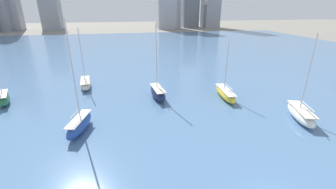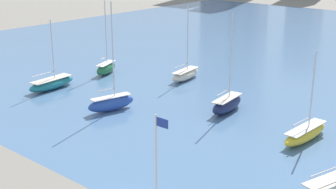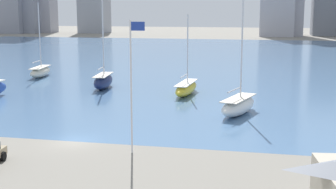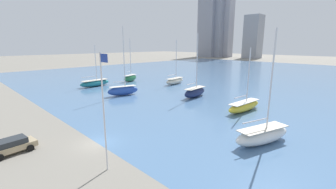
{
  "view_description": "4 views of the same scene",
  "coord_description": "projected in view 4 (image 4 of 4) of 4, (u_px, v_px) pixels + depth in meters",
  "views": [
    {
      "loc": [
        -12.57,
        -12.95,
        16.76
      ],
      "look_at": [
        -6.28,
        19.62,
        3.57
      ],
      "focal_mm": 24.0,
      "sensor_mm": 36.0,
      "label": 1
    },
    {
      "loc": [
        27.26,
        -25.58,
        22.63
      ],
      "look_at": [
        -6.54,
        13.87,
        5.84
      ],
      "focal_mm": 50.0,
      "sensor_mm": 36.0,
      "label": 2
    },
    {
      "loc": [
        16.46,
        -37.82,
        11.81
      ],
      "look_at": [
        5.67,
        13.88,
        1.97
      ],
      "focal_mm": 50.0,
      "sensor_mm": 36.0,
      "label": 3
    },
    {
      "loc": [
        23.45,
        -11.43,
        11.49
      ],
      "look_at": [
        -3.53,
        15.32,
        2.95
      ],
      "focal_mm": 24.0,
      "sensor_mm": 36.0,
      "label": 4
    }
  ],
  "objects": [
    {
      "name": "flag_pole",
      "position": [
        104.0,
        109.0,
        19.71
      ],
      "size": [
        1.24,
        0.14,
        10.88
      ],
      "color": "silver",
      "rests_on": "ground_plane"
    },
    {
      "name": "sailboat_green",
      "position": [
        130.0,
        78.0,
        70.79
      ],
      "size": [
        3.98,
        6.56,
        13.17
      ],
      "rotation": [
        0.0,
        0.0,
        0.36
      ],
      "color": "#236B3D",
      "rests_on": "harbor_water"
    },
    {
      "name": "sailboat_cream",
      "position": [
        175.0,
        81.0,
        65.97
      ],
      "size": [
        3.24,
        8.02,
        12.65
      ],
      "rotation": [
        0.0,
        0.0,
        0.13
      ],
      "color": "beige",
      "rests_on": "harbor_water"
    },
    {
      "name": "ground_plane",
      "position": [
        97.0,
        143.0,
        26.62
      ],
      "size": [
        500.0,
        500.0,
        0.0
      ],
      "primitive_type": "plane",
      "color": "gray"
    },
    {
      "name": "sailboat_white",
      "position": [
        262.0,
        135.0,
        26.45
      ],
      "size": [
        4.66,
        8.52,
        13.21
      ],
      "rotation": [
        0.0,
        0.0,
        -0.29
      ],
      "color": "white",
      "rests_on": "harbor_water"
    },
    {
      "name": "harbor_water",
      "position": [
        292.0,
        79.0,
        74.7
      ],
      "size": [
        180.0,
        140.0,
        0.0
      ],
      "color": "#4C7099",
      "rests_on": "ground_plane"
    },
    {
      "name": "sailboat_teal",
      "position": [
        95.0,
        83.0,
        62.4
      ],
      "size": [
        3.27,
        9.05,
        11.24
      ],
      "rotation": [
        0.0,
        0.0,
        0.08
      ],
      "color": "#1E757F",
      "rests_on": "harbor_water"
    },
    {
      "name": "parked_wagon_tan",
      "position": [
        11.0,
        146.0,
        24.05
      ],
      "size": [
        2.74,
        4.72,
        1.59
      ],
      "rotation": [
        0.0,
        0.0,
        0.1
      ],
      "color": "tan",
      "rests_on": "ground_plane"
    },
    {
      "name": "sailboat_navy",
      "position": [
        195.0,
        92.0,
        49.67
      ],
      "size": [
        3.0,
        7.65,
        13.84
      ],
      "rotation": [
        0.0,
        0.0,
        0.11
      ],
      "color": "#19234C",
      "rests_on": "harbor_water"
    },
    {
      "name": "distant_city_skyline",
      "position": [
        302.0,
        22.0,
        155.73
      ],
      "size": [
        172.86,
        23.56,
        72.62
      ],
      "color": "gray",
      "rests_on": "ground_plane"
    },
    {
      "name": "sailboat_yellow",
      "position": [
        244.0,
        106.0,
        39.21
      ],
      "size": [
        2.65,
        9.06,
        10.94
      ],
      "rotation": [
        0.0,
        0.0,
        -0.07
      ],
      "color": "yellow",
      "rests_on": "harbor_water"
    },
    {
      "name": "sailboat_blue",
      "position": [
        123.0,
        90.0,
        51.36
      ],
      "size": [
        3.47,
        7.38,
        15.33
      ],
      "rotation": [
        0.0,
        0.0,
        -0.25
      ],
      "color": "#284CA8",
      "rests_on": "harbor_water"
    }
  ]
}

